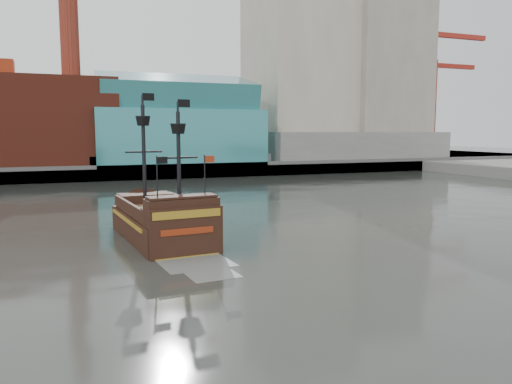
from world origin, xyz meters
name	(u,v)px	position (x,y,z in m)	size (l,w,h in m)	color
ground	(282,291)	(0.00, 0.00, 0.00)	(400.00, 400.00, 0.00)	#282B26
promenade_far	(112,164)	(0.00, 92.00, 1.00)	(220.00, 60.00, 2.00)	slate
seawall	(128,173)	(0.00, 62.50, 1.30)	(220.00, 1.00, 2.60)	#4C4C49
skyline	(137,51)	(5.21, 84.56, 24.55)	(149.00, 45.00, 62.00)	#776147
crane_a	(432,88)	(78.63, 82.00, 19.11)	(22.50, 4.00, 32.25)	slate
crane_b	(434,105)	(88.23, 92.00, 15.57)	(19.10, 4.00, 26.25)	slate
pirate_ship	(162,225)	(-3.33, 14.47, 1.06)	(6.03, 16.02, 11.74)	black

